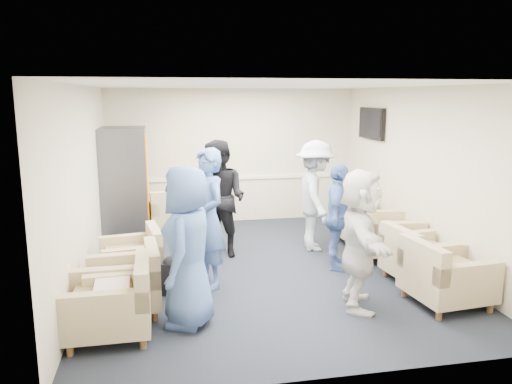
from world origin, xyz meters
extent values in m
plane|color=black|center=(0.00, 0.00, 0.00)|extent=(6.00, 6.00, 0.00)
plane|color=white|center=(0.00, 0.00, 2.70)|extent=(6.00, 6.00, 0.00)
cube|color=beige|center=(0.00, 3.00, 1.35)|extent=(5.00, 0.02, 2.70)
cube|color=beige|center=(0.00, -3.00, 1.35)|extent=(5.00, 0.02, 2.70)
cube|color=beige|center=(-2.50, 0.00, 1.35)|extent=(0.02, 6.00, 2.70)
cube|color=beige|center=(2.50, 0.00, 1.35)|extent=(0.02, 6.00, 2.70)
cube|color=white|center=(0.00, 2.98, 0.90)|extent=(4.98, 0.04, 0.06)
cube|color=black|center=(2.44, 1.80, 2.05)|extent=(0.07, 1.00, 0.58)
cube|color=black|center=(2.40, 1.80, 2.05)|extent=(0.01, 0.92, 0.50)
cube|color=#515159|center=(2.48, 1.80, 1.90)|extent=(0.04, 0.10, 0.25)
cube|color=tan|center=(-2.06, -1.76, 0.27)|extent=(0.89, 0.89, 0.29)
cube|color=olive|center=(-2.06, -1.76, 0.47)|extent=(0.62, 0.57, 0.10)
cube|color=tan|center=(-1.69, -1.76, 0.62)|extent=(0.15, 0.88, 0.42)
cube|color=tan|center=(-1.96, -1.16, 0.26)|extent=(0.91, 0.91, 0.28)
cube|color=olive|center=(-1.96, -1.16, 0.45)|extent=(0.63, 0.59, 0.10)
cube|color=tan|center=(-1.60, -1.13, 0.60)|extent=(0.21, 0.86, 0.40)
cube|color=tan|center=(-1.91, -0.14, 0.24)|extent=(0.91, 0.91, 0.26)
cube|color=olive|center=(-1.91, -0.14, 0.42)|extent=(0.63, 0.59, 0.09)
cube|color=tan|center=(-1.58, -0.09, 0.57)|extent=(0.25, 0.81, 0.38)
cube|color=tan|center=(1.98, -1.69, 0.27)|extent=(0.96, 0.96, 0.29)
cube|color=olive|center=(1.98, -1.69, 0.47)|extent=(0.67, 0.63, 0.10)
cube|color=tan|center=(1.61, -1.72, 0.62)|extent=(0.23, 0.89, 0.42)
cube|color=tan|center=(2.05, -0.93, 0.26)|extent=(0.94, 0.94, 0.28)
cube|color=olive|center=(2.05, -0.93, 0.45)|extent=(0.65, 0.61, 0.10)
cube|color=tan|center=(1.70, -0.97, 0.60)|extent=(0.23, 0.86, 0.40)
cube|color=tan|center=(2.08, 0.17, 0.28)|extent=(1.04, 1.04, 0.30)
cube|color=olive|center=(2.08, 0.17, 0.49)|extent=(0.71, 0.68, 0.11)
cube|color=tan|center=(1.69, 0.22, 0.65)|extent=(0.27, 0.94, 0.43)
cube|color=tan|center=(2.02, 1.02, 0.27)|extent=(0.93, 0.93, 0.29)
cube|color=olive|center=(2.02, 1.02, 0.47)|extent=(0.65, 0.61, 0.10)
cube|color=tan|center=(1.65, 1.00, 0.62)|extent=(0.20, 0.89, 0.41)
cube|color=tan|center=(-1.26, 2.33, 0.28)|extent=(1.06, 1.06, 0.30)
cube|color=olive|center=(-1.26, 2.33, 0.49)|extent=(0.69, 0.73, 0.11)
cube|color=tan|center=(-1.20, 1.94, 0.65)|extent=(0.94, 0.30, 0.44)
cube|color=#515159|center=(-2.10, 2.14, 1.00)|extent=(0.79, 0.95, 2.01)
cube|color=#FF4F05|center=(-1.69, 2.14, 1.10)|extent=(0.02, 0.81, 1.61)
cube|color=black|center=(-1.69, 2.14, 0.26)|extent=(0.02, 0.48, 0.13)
cube|color=black|center=(-1.37, -0.71, 0.22)|extent=(0.36, 0.32, 0.43)
sphere|color=black|center=(-1.37, -0.71, 0.41)|extent=(0.22, 0.22, 0.22)
cube|color=silver|center=(-2.01, -1.76, 0.54)|extent=(0.38, 0.49, 0.14)
imported|color=#4665A8|center=(-1.20, -1.62, 0.91)|extent=(0.80, 1.01, 1.82)
imported|color=#4665A8|center=(-0.86, -0.50, 0.94)|extent=(0.65, 0.80, 1.89)
imported|color=black|center=(-0.54, 0.78, 0.94)|extent=(1.15, 1.13, 1.88)
imported|color=silver|center=(1.06, 0.80, 0.92)|extent=(0.81, 1.26, 1.84)
imported|color=#4665A8|center=(1.09, -0.18, 0.80)|extent=(0.74, 1.01, 1.60)
imported|color=silver|center=(0.87, -1.56, 0.86)|extent=(0.93, 1.67, 1.72)
camera|label=1|loc=(-1.47, -6.98, 2.57)|focal=35.00mm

